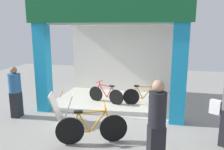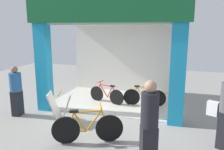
{
  "view_description": "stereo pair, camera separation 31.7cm",
  "coord_description": "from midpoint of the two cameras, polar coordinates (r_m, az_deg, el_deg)",
  "views": [
    {
      "loc": [
        1.79,
        -6.42,
        2.7
      ],
      "look_at": [
        0.0,
        0.74,
        1.15
      ],
      "focal_mm": 36.51,
      "sensor_mm": 36.0,
      "label": 1
    },
    {
      "loc": [
        2.1,
        -6.33,
        2.7
      ],
      "look_at": [
        0.0,
        0.74,
        1.15
      ],
      "focal_mm": 36.51,
      "sensor_mm": 36.0,
      "label": 2
    }
  ],
  "objects": [
    {
      "name": "ground_plane",
      "position": [
        7.19,
        -2.73,
        -10.2
      ],
      "size": [
        17.19,
        17.19,
        0.0
      ],
      "primitive_type": "plane",
      "color": "gray",
      "rests_on": "ground"
    },
    {
      "name": "shop_facade",
      "position": [
        8.05,
        0.02,
        6.47
      ],
      "size": [
        4.8,
        3.26,
        3.7
      ],
      "color": "beige",
      "rests_on": "ground"
    },
    {
      "name": "bicycle_inside_0",
      "position": [
        8.24,
        -2.65,
        -4.97
      ],
      "size": [
        1.38,
        0.48,
        0.79
      ],
      "color": "black",
      "rests_on": "ground"
    },
    {
      "name": "bicycle_inside_1",
      "position": [
        8.07,
        6.87,
        -5.35
      ],
      "size": [
        1.47,
        0.4,
        0.81
      ],
      "color": "black",
      "rests_on": "ground"
    },
    {
      "name": "bicycle_parked_0",
      "position": [
        5.54,
        -6.78,
        -13.08
      ],
      "size": [
        1.58,
        0.69,
        0.93
      ],
      "color": "black",
      "rests_on": "ground"
    },
    {
      "name": "sandwich_board_sign",
      "position": [
        6.65,
        -13.7,
        -8.2
      ],
      "size": [
        0.81,
        0.73,
        0.92
      ],
      "color": "silver",
      "rests_on": "ground"
    },
    {
      "name": "pedestrian_1",
      "position": [
        4.41,
        9.09,
        -12.1
      ],
      "size": [
        0.44,
        0.44,
        1.77
      ],
      "color": "black",
      "rests_on": "ground"
    },
    {
      "name": "pedestrian_2",
      "position": [
        7.53,
        -24.16,
        -3.79
      ],
      "size": [
        0.38,
        0.38,
        1.56
      ],
      "color": "black",
      "rests_on": "ground"
    }
  ]
}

